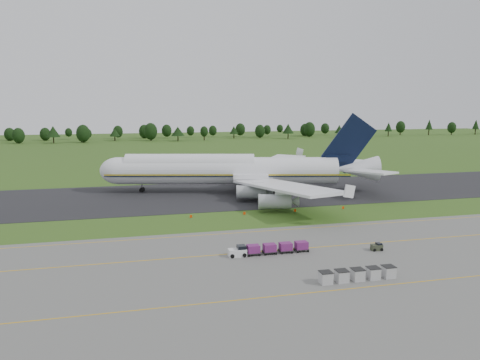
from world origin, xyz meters
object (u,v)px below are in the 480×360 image
object	(u,v)px
utility_cart	(377,247)
edge_markers	(270,212)
aircraft	(233,170)
baggage_train	(268,249)
uld_row	(358,274)

from	to	relation	value
utility_cart	edge_markers	world-z (taller)	utility_cart
utility_cart	edge_markers	distance (m)	31.59
aircraft	utility_cart	bearing A→B (deg)	-78.15
baggage_train	utility_cart	distance (m)	18.53
uld_row	aircraft	bearing A→B (deg)	91.98
edge_markers	baggage_train	bearing A→B (deg)	-108.03
aircraft	edge_markers	xyz separation A→B (m)	(2.55, -26.58, -5.97)
aircraft	utility_cart	distance (m)	58.26
aircraft	baggage_train	size ratio (longest dim) A/B	5.77
baggage_train	uld_row	size ratio (longest dim) A/B	1.20
aircraft	edge_markers	distance (m)	27.36
baggage_train	uld_row	world-z (taller)	uld_row
aircraft	edge_markers	bearing A→B (deg)	-84.51
utility_cart	edge_markers	bearing A→B (deg)	107.22
uld_row	edge_markers	world-z (taller)	uld_row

